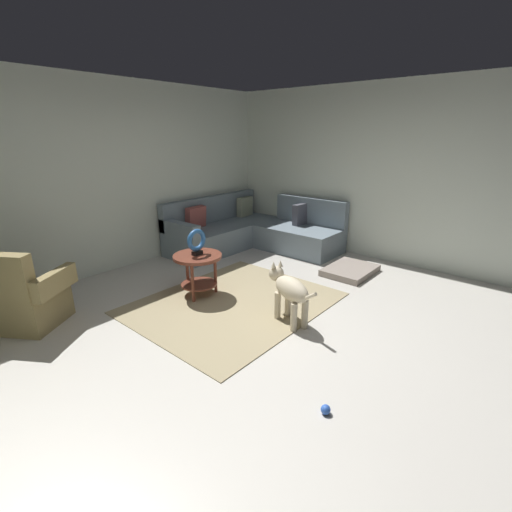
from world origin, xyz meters
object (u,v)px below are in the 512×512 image
Objects in this scene: torus_sculpture at (197,241)px; dog_bed_mat at (350,270)px; sectional_couch at (252,232)px; dog at (289,290)px; dog_toy_ball at (326,410)px; side_table at (198,264)px; armchair at (24,299)px.

dog_bed_mat is at bearing -29.98° from torus_sculpture.
sectional_couch is at bearing 89.64° from dog_bed_mat.
dog is 11.15× the size of dog_toy_ball.
dog_toy_ball is (-0.77, -2.28, -0.38)m from side_table.
torus_sculpture is at bearing 118.07° from dog.
sectional_couch is 2.16m from torus_sculpture.
sectional_couch is 3.65m from armchair.
armchair is at bearing 152.72° from dog.
side_table is at bearing 90.00° from torus_sculpture.
dog is (0.17, -1.26, -0.04)m from side_table.
torus_sculpture is 0.41× the size of dog_bed_mat.
sectional_couch is 3.75× the size of side_table.
dog is at bearing 46.93° from dog_toy_ball.
torus_sculpture reaches higher than dog_bed_mat.
torus_sculpture reaches higher than dog_toy_ball.
sectional_couch reaches higher than side_table.
sectional_couch is 2.81× the size of dog_bed_mat.
sectional_couch is 30.86× the size of dog_toy_ball.
dog is at bearing -175.32° from dog_bed_mat.
torus_sculpture is at bearing 71.21° from dog_toy_ball.
torus_sculpture is 2.34m from dog_bed_mat.
sectional_couch is 1.95m from dog_bed_mat.
dog_bed_mat is (3.64, -1.90, -0.28)m from armchair.
armchair reaches higher than dog.
dog is (-1.77, -0.14, 0.33)m from dog_bed_mat.
sectional_couch reaches higher than dog_toy_ball.
side_table is (-1.95, -0.82, 0.12)m from sectional_couch.
dog_bed_mat is (1.94, -1.12, -0.67)m from torus_sculpture.
armchair is 3.06× the size of torus_sculpture.
side_table is 0.74× the size of dog.
sectional_couch is at bearing 57.38° from armchair.
dog_bed_mat is 1.80m from dog.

